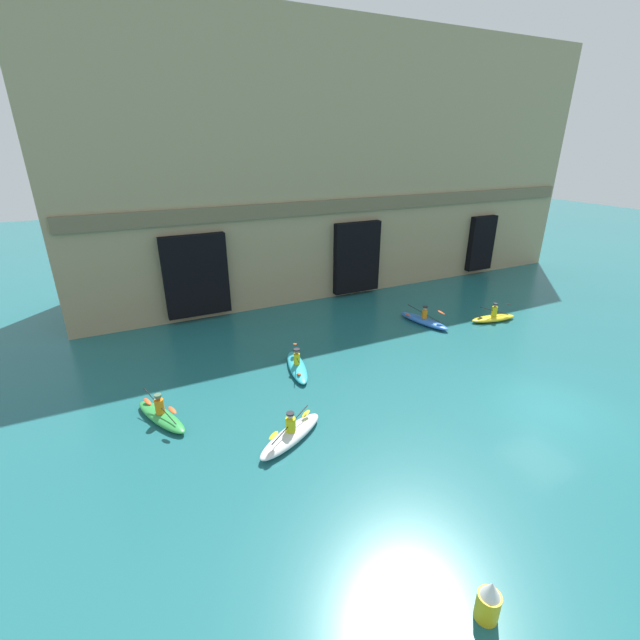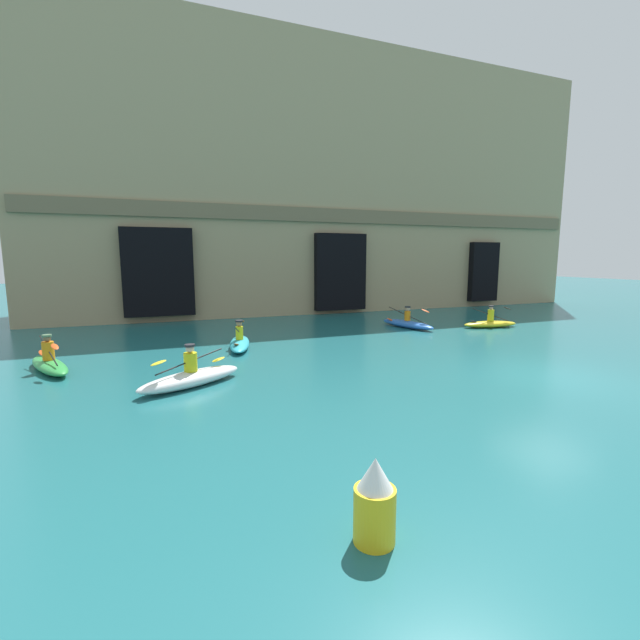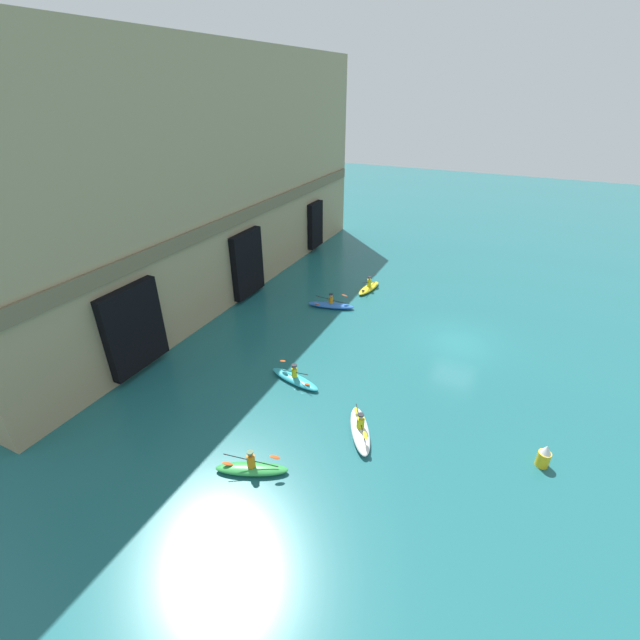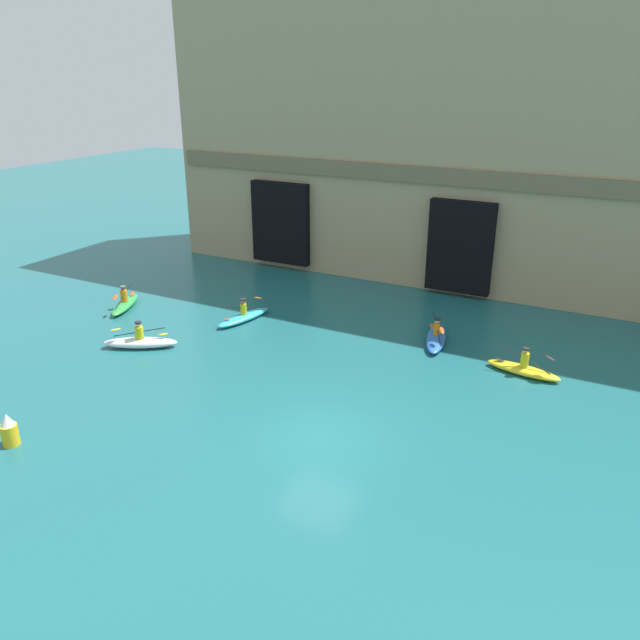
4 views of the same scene
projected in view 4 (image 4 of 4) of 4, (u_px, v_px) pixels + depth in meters
name	position (u px, v px, depth m)	size (l,w,h in m)	color
ground_plane	(319.00, 438.00, 19.78)	(120.00, 120.00, 0.00)	#1E6066
cliff_bluff	(500.00, 128.00, 32.14)	(35.87, 7.65, 16.26)	#9E8966
kayak_blue	(436.00, 337.00, 26.70)	(1.54, 3.39, 1.07)	blue
kayak_yellow	(523.00, 369.00, 23.84)	(2.92, 1.19, 1.10)	yellow
kayak_cyan	(244.00, 316.00, 28.95)	(1.39, 3.20, 1.08)	#33B2C6
kayak_green	(125.00, 304.00, 30.47)	(1.83, 3.01, 1.14)	green
kayak_white	(140.00, 342.00, 26.14)	(3.08, 2.17, 1.16)	white
marker_buoy	(9.00, 430.00, 19.24)	(0.52, 0.52, 1.09)	yellow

